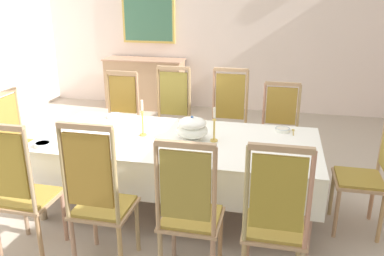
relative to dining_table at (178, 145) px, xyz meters
name	(u,v)px	position (x,y,z in m)	size (l,w,h in m)	color
ground	(180,207)	(0.00, 0.03, -0.69)	(6.85, 7.18, 0.04)	#B2A494
back_wall	(231,16)	(0.00, 3.66, 0.98)	(6.85, 0.08, 3.30)	silver
dining_table	(178,145)	(0.00, 0.00, 0.00)	(2.61, 1.19, 0.73)	tan
tablecloth	(178,147)	(0.00, 0.00, -0.02)	(2.63, 1.21, 0.36)	white
chair_south_a	(21,190)	(-1.00, -1.00, -0.07)	(0.44, 0.42, 1.18)	tan
chair_north_a	(120,117)	(-1.00, 1.00, -0.09)	(0.44, 0.42, 1.12)	tan
chair_south_b	(99,197)	(-0.34, -1.01, -0.05)	(0.44, 0.42, 1.23)	tan
chair_north_b	(172,118)	(-0.34, 1.00, -0.06)	(0.44, 0.42, 1.21)	tan
chair_south_c	(190,211)	(0.34, -1.00, -0.08)	(0.44, 0.42, 1.16)	tan
chair_north_c	(228,121)	(0.34, 1.00, -0.06)	(0.44, 0.42, 1.22)	tan
chair_south_d	(275,220)	(0.94, -1.00, -0.07)	(0.44, 0.42, 1.19)	#A87A5C
chair_north_d	(280,129)	(0.94, 1.00, -0.10)	(0.44, 0.42, 1.08)	tan
chair_head_west	(21,141)	(-1.71, 0.00, -0.10)	(0.42, 0.44, 1.10)	tan
chair_head_east	(369,170)	(1.71, 0.00, -0.08)	(0.42, 0.44, 1.16)	#A77E5B
soup_tureen	(192,128)	(0.14, 0.00, 0.19)	(0.30, 0.30, 0.23)	white
candlestick_west	(143,122)	(-0.35, 0.00, 0.21)	(0.07, 0.07, 0.35)	gold
candlestick_east	(214,128)	(0.35, 0.00, 0.20)	(0.07, 0.07, 0.33)	gold
bowl_near_left	(176,157)	(0.10, -0.47, 0.09)	(0.18, 0.18, 0.03)	white
bowl_near_right	(283,129)	(0.96, 0.42, 0.09)	(0.15, 0.15, 0.03)	white
bowl_far_left	(43,144)	(-1.13, -0.47, 0.09)	(0.15, 0.15, 0.04)	white
bowl_far_right	(115,116)	(-0.84, 0.47, 0.10)	(0.16, 0.16, 0.04)	white
spoon_primary	(191,158)	(0.22, -0.44, 0.08)	(0.04, 0.18, 0.01)	gold
spoon_secondary	(293,131)	(1.07, 0.45, 0.08)	(0.03, 0.18, 0.01)	gold
sideboard	(145,84)	(-1.50, 3.34, -0.21)	(1.44, 0.48, 0.90)	tan
framed_painting	(148,12)	(-1.47, 3.60, 1.03)	(0.97, 0.05, 1.09)	#D1B251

